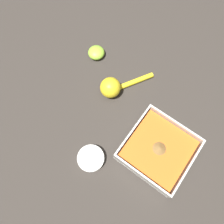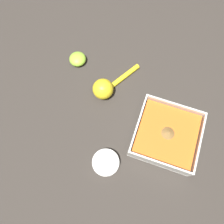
# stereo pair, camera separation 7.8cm
# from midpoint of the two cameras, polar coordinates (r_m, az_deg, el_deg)

# --- Properties ---
(ground_plane) EXTENTS (4.00, 4.00, 0.00)m
(ground_plane) POSITION_cam_midpoint_polar(r_m,az_deg,el_deg) (0.79, 7.04, -8.22)
(ground_plane) COLOR #332D28
(square_dish) EXTENTS (0.22, 0.22, 0.07)m
(square_dish) POSITION_cam_midpoint_polar(r_m,az_deg,el_deg) (0.78, 11.24, -6.28)
(square_dish) COLOR silver
(square_dish) RESTS_ON ground_plane
(spice_bowl) EXTENTS (0.09, 0.09, 0.03)m
(spice_bowl) POSITION_cam_midpoint_polar(r_m,az_deg,el_deg) (0.76, -4.62, -13.50)
(spice_bowl) COLOR silver
(spice_bowl) RESTS_ON ground_plane
(lemon_squeezer) EXTENTS (0.20, 0.14, 0.08)m
(lemon_squeezer) POSITION_cam_midpoint_polar(r_m,az_deg,el_deg) (0.82, -4.48, 6.00)
(lemon_squeezer) COLOR yellow
(lemon_squeezer) RESTS_ON ground_plane
(lemon_half) EXTENTS (0.07, 0.07, 0.04)m
(lemon_half) POSITION_cam_midpoint_polar(r_m,az_deg,el_deg) (0.91, -11.45, 13.11)
(lemon_half) COLOR #93CC38
(lemon_half) RESTS_ON ground_plane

